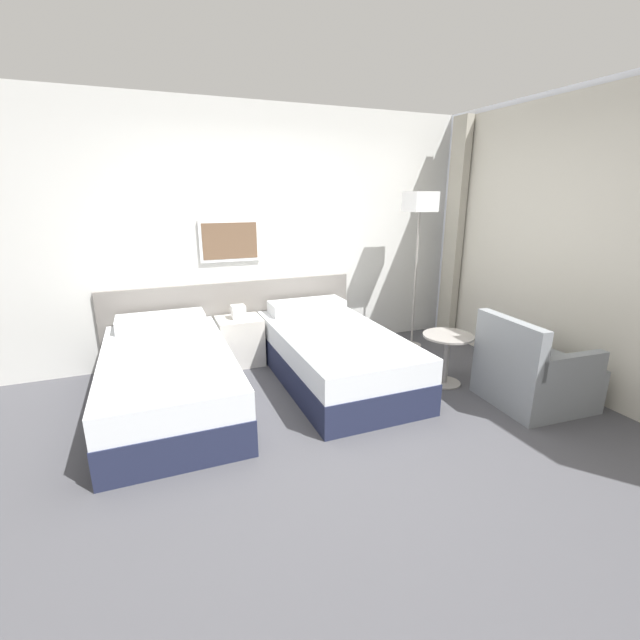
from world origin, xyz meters
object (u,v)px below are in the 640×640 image
object	(u,v)px
nightstand	(240,340)
floor_lamp	(420,213)
bed_near_window	(333,354)
bed_near_door	(169,378)
armchair	(533,375)
side_table	(447,349)

from	to	relation	value
nightstand	floor_lamp	bearing A→B (deg)	-6.36
floor_lamp	bed_near_window	bearing A→B (deg)	-157.57
bed_near_window	nightstand	distance (m)	1.08
bed_near_door	bed_near_window	size ratio (longest dim) A/B	1.00
bed_near_window	floor_lamp	distance (m)	1.90
nightstand	bed_near_window	bearing A→B (deg)	-44.17
armchair	bed_near_window	bearing A→B (deg)	55.38
nightstand	armchair	world-z (taller)	armchair
bed_near_door	nightstand	bearing A→B (deg)	44.17
bed_near_window	nightstand	world-z (taller)	nightstand
nightstand	armchair	size ratio (longest dim) A/B	0.79
armchair	side_table	bearing A→B (deg)	40.42
floor_lamp	side_table	distance (m)	1.63
nightstand	side_table	bearing A→B (deg)	-36.05
bed_near_window	floor_lamp	bearing A→B (deg)	22.43
bed_near_window	side_table	xyz separation A→B (m)	(0.96, -0.51, 0.09)
side_table	armchair	xyz separation A→B (m)	(0.45, -0.61, -0.10)
nightstand	floor_lamp	xyz separation A→B (m)	(2.04, -0.23, 1.31)
floor_lamp	armchair	distance (m)	2.11
bed_near_window	nightstand	bearing A→B (deg)	135.83
armchair	floor_lamp	bearing A→B (deg)	8.82
nightstand	side_table	distance (m)	2.15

